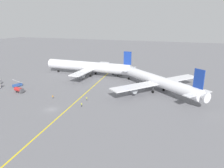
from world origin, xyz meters
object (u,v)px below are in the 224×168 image
object	(u,v)px
airliner_at_gate_left	(88,67)
ground_crew_wing_walker_right	(53,97)
gse_stair_truck_yellow	(17,85)
ground_crew_ramp_agent_by_cones	(82,105)
ground_crew_marshaller_foreground	(87,99)
pushback_tug	(117,73)
gse_fuel_bowser_stubby	(19,90)
airliner_being_pushed	(155,80)

from	to	relation	value
airliner_at_gate_left	ground_crew_wing_walker_right	distance (m)	42.79
gse_stair_truck_yellow	ground_crew_ramp_agent_by_cones	world-z (taller)	gse_stair_truck_yellow
ground_crew_marshaller_foreground	ground_crew_ramp_agent_by_cones	world-z (taller)	ground_crew_marshaller_foreground
pushback_tug	ground_crew_marshaller_foreground	distance (m)	45.27
pushback_tug	gse_fuel_bowser_stubby	size ratio (longest dim) A/B	1.70
pushback_tug	gse_stair_truck_yellow	size ratio (longest dim) A/B	1.77
airliner_being_pushed	ground_crew_ramp_agent_by_cones	distance (m)	38.43
airliner_being_pushed	ground_crew_marshaller_foreground	world-z (taller)	airliner_being_pushed
gse_fuel_bowser_stubby	ground_crew_ramp_agent_by_cones	world-z (taller)	gse_fuel_bowser_stubby
airliner_at_gate_left	ground_crew_marshaller_foreground	bearing A→B (deg)	-64.16
ground_crew_wing_walker_right	ground_crew_ramp_agent_by_cones	xyz separation A→B (m)	(15.81, -3.35, 0.01)
airliner_at_gate_left	airliner_being_pushed	xyz separation A→B (m)	(43.18, -15.23, -0.32)
gse_stair_truck_yellow	ground_crew_marshaller_foreground	xyz separation A→B (m)	(42.24, -5.13, -0.14)
airliner_at_gate_left	ground_crew_wing_walker_right	bearing A→B (deg)	-84.19
ground_crew_ramp_agent_by_cones	airliner_at_gate_left	bearing A→B (deg)	113.77
airliner_being_pushed	ground_crew_marshaller_foreground	distance (m)	34.27
gse_fuel_bowser_stubby	ground_crew_marshaller_foreground	size ratio (longest dim) A/B	3.04
gse_stair_truck_yellow	ground_crew_marshaller_foreground	distance (m)	42.55
airliner_being_pushed	ground_crew_wing_walker_right	bearing A→B (deg)	-145.12
airliner_being_pushed	gse_fuel_bowser_stubby	xyz separation A→B (m)	(-58.58, -25.61, -3.72)
pushback_tug	gse_fuel_bowser_stubby	bearing A→B (deg)	-124.22
ground_crew_wing_walker_right	ground_crew_ramp_agent_by_cones	world-z (taller)	ground_crew_ramp_agent_by_cones
airliner_being_pushed	pushback_tug	xyz separation A→B (m)	(-26.64, 21.35, -3.85)
airliner_being_pushed	gse_stair_truck_yellow	xyz separation A→B (m)	(-66.49, -18.73, -4.03)
pushback_tug	ground_crew_ramp_agent_by_cones	distance (m)	51.93
airliner_being_pushed	gse_stair_truck_yellow	distance (m)	69.20
airliner_at_gate_left	ground_crew_wing_walker_right	world-z (taller)	airliner_at_gate_left
pushback_tug	ground_crew_marshaller_foreground	world-z (taller)	pushback_tug
gse_fuel_bowser_stubby	ground_crew_wing_walker_right	bearing A→B (deg)	-4.32
ground_crew_marshaller_foreground	airliner_being_pushed	bearing A→B (deg)	44.54
airliner_at_gate_left	airliner_being_pushed	bearing A→B (deg)	-19.42
ground_crew_ramp_agent_by_cones	gse_fuel_bowser_stubby	bearing A→B (deg)	172.24
gse_fuel_bowser_stubby	ground_crew_ramp_agent_by_cones	distance (m)	35.85
gse_fuel_bowser_stubby	ground_crew_wing_walker_right	xyz separation A→B (m)	(19.70, -1.49, -0.51)
pushback_tug	ground_crew_wing_walker_right	size ratio (longest dim) A/B	5.49
gse_stair_truck_yellow	airliner_being_pushed	bearing A→B (deg)	15.73
ground_crew_wing_walker_right	airliner_at_gate_left	bearing A→B (deg)	95.81
pushback_tug	airliner_being_pushed	bearing A→B (deg)	-38.71
pushback_tug	ground_crew_ramp_agent_by_cones	world-z (taller)	pushback_tug
airliner_being_pushed	ground_crew_ramp_agent_by_cones	bearing A→B (deg)	-127.14
gse_fuel_bowser_stubby	ground_crew_marshaller_foreground	world-z (taller)	gse_fuel_bowser_stubby
airliner_at_gate_left	ground_crew_marshaller_foreground	xyz separation A→B (m)	(18.93, -39.08, -4.50)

